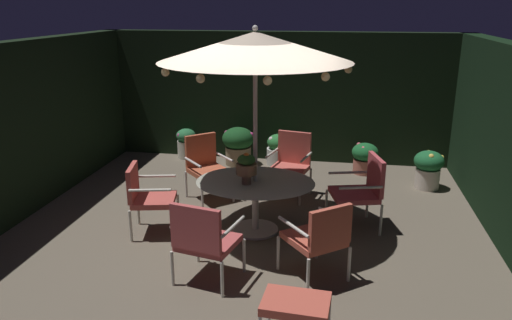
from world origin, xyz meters
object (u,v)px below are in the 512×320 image
potted_plant_back_center (428,168)px  potted_plant_front_corner (186,142)px  centerpiece_planter (246,166)px  patio_chair_southeast (319,235)px  patio_chair_southwest (291,161)px  potted_plant_right_near (365,157)px  patio_chair_south (362,187)px  patio_chair_northeast (146,194)px  patio_umbrella (255,47)px  patio_chair_east (204,238)px  patio_dining_table (255,191)px  patio_chair_north (206,163)px  potted_plant_back_right (238,144)px  potted_plant_left_near (279,149)px  ottoman_footrest (296,305)px

potted_plant_back_center → potted_plant_front_corner: bearing=167.7°
centerpiece_planter → potted_plant_back_center: (2.64, 2.24, -0.60)m
patio_chair_southeast → patio_chair_southwest: size_ratio=0.92×
potted_plant_right_near → patio_chair_south: bearing=-93.4°
potted_plant_back_center → potted_plant_right_near: (-1.01, 0.62, -0.05)m
patio_chair_southwest → potted_plant_right_near: bearing=47.2°
patio_chair_northeast → patio_chair_south: patio_chair_south is taller
patio_umbrella → patio_chair_east: bearing=-102.7°
potted_plant_back_center → patio_chair_southeast: bearing=-117.0°
patio_dining_table → patio_chair_north: 1.45m
potted_plant_back_center → potted_plant_right_near: size_ratio=1.15×
potted_plant_back_right → potted_plant_left_near: bearing=8.0°
potted_plant_back_center → potted_plant_back_right: bearing=167.6°
patio_chair_north → patio_chair_east: (0.66, -2.48, -0.02)m
patio_chair_north → potted_plant_back_center: size_ratio=1.56×
patio_chair_north → patio_chair_southwest: patio_chair_southwest is taller
potted_plant_back_center → potted_plant_right_near: bearing=148.6°
patio_chair_south → potted_plant_left_near: 2.98m
patio_chair_north → ottoman_footrest: size_ratio=1.60×
patio_chair_south → patio_chair_southeast: bearing=-108.5°
patio_umbrella → patio_chair_north: patio_umbrella is taller
patio_chair_north → ottoman_footrest: (1.73, -3.31, -0.19)m
patio_umbrella → patio_chair_northeast: 2.37m
patio_umbrella → patio_chair_southwest: size_ratio=2.67×
patio_umbrella → patio_chair_south: patio_umbrella is taller
patio_chair_north → potted_plant_back_right: (0.15, 1.77, -0.17)m
patio_chair_east → patio_chair_southeast: patio_chair_east is taller
patio_chair_southwest → potted_plant_right_near: size_ratio=1.81×
patio_chair_south → potted_plant_right_near: 2.37m
potted_plant_back_center → patio_chair_northeast: bearing=-148.7°
potted_plant_front_corner → potted_plant_left_near: potted_plant_left_near is taller
patio_umbrella → potted_plant_left_near: (-0.06, 2.95, -2.14)m
potted_plant_back_center → patio_chair_southwest: bearing=-162.7°
potted_plant_back_right → patio_chair_south: bearing=-48.0°
patio_chair_north → potted_plant_back_center: (3.52, 1.03, -0.21)m
patio_dining_table → patio_chair_southwest: (0.33, 1.41, 0.00)m
patio_umbrella → potted_plant_right_near: patio_umbrella is taller
patio_chair_south → patio_chair_southwest: bearing=135.8°
patio_chair_southeast → patio_chair_southwest: 2.60m
patio_chair_southeast → potted_plant_left_near: size_ratio=1.56×
patio_dining_table → centerpiece_planter: size_ratio=3.75×
patio_dining_table → patio_chair_south: (1.40, 0.37, 0.00)m
patio_umbrella → patio_dining_table: bearing=4.1°
patio_chair_northeast → patio_chair_southeast: 2.45m
patio_dining_table → potted_plant_left_near: 2.96m
patio_chair_southwest → potted_plant_front_corner: (-2.26, 1.67, -0.26)m
patio_chair_southwest → potted_plant_back_right: (-1.16, 1.43, -0.18)m
patio_chair_east → patio_chair_southwest: patio_chair_southwest is taller
patio_chair_north → patio_umbrella: bearing=-47.7°
potted_plant_front_corner → potted_plant_right_near: bearing=-6.0°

